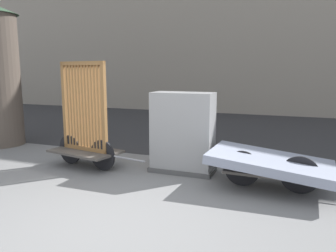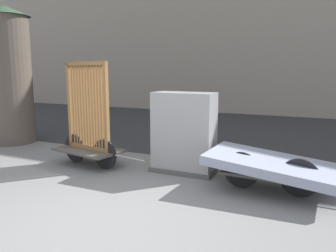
{
  "view_description": "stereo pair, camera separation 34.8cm",
  "coord_description": "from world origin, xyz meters",
  "px_view_note": "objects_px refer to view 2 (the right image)",
  "views": [
    {
      "loc": [
        1.91,
        -2.99,
        1.75
      ],
      "look_at": [
        0.0,
        1.92,
        0.87
      ],
      "focal_mm": 35.0,
      "sensor_mm": 36.0,
      "label": 1
    },
    {
      "loc": [
        2.23,
        -2.86,
        1.75
      ],
      "look_at": [
        0.0,
        1.92,
        0.87
      ],
      "focal_mm": 35.0,
      "sensor_mm": 36.0,
      "label": 2
    }
  ],
  "objects_px": {
    "bike_cart_with_mattress": "(270,166)",
    "advertising_column": "(9,75)",
    "bike_cart_with_bedframe": "(89,129)",
    "utility_cabinet": "(184,135)"
  },
  "relations": [
    {
      "from": "bike_cart_with_mattress",
      "to": "utility_cabinet",
      "type": "xyz_separation_m",
      "value": [
        -1.5,
        0.37,
        0.26
      ]
    },
    {
      "from": "bike_cart_with_mattress",
      "to": "advertising_column",
      "type": "distance_m",
      "value": 6.44
    },
    {
      "from": "bike_cart_with_bedframe",
      "to": "bike_cart_with_mattress",
      "type": "relative_size",
      "value": 0.9
    },
    {
      "from": "utility_cabinet",
      "to": "advertising_column",
      "type": "xyz_separation_m",
      "value": [
        -4.76,
        0.46,
        1.01
      ]
    },
    {
      "from": "bike_cart_with_bedframe",
      "to": "bike_cart_with_mattress",
      "type": "bearing_deg",
      "value": 10.25
    },
    {
      "from": "bike_cart_with_bedframe",
      "to": "advertising_column",
      "type": "xyz_separation_m",
      "value": [
        -3.0,
        0.83,
        0.97
      ]
    },
    {
      "from": "bike_cart_with_bedframe",
      "to": "bike_cart_with_mattress",
      "type": "height_order",
      "value": "bike_cart_with_bedframe"
    },
    {
      "from": "utility_cabinet",
      "to": "bike_cart_with_bedframe",
      "type": "bearing_deg",
      "value": -168.05
    },
    {
      "from": "bike_cart_with_mattress",
      "to": "bike_cart_with_bedframe",
      "type": "bearing_deg",
      "value": -177.67
    },
    {
      "from": "bike_cart_with_bedframe",
      "to": "advertising_column",
      "type": "bearing_deg",
      "value": 174.7
    }
  ]
}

